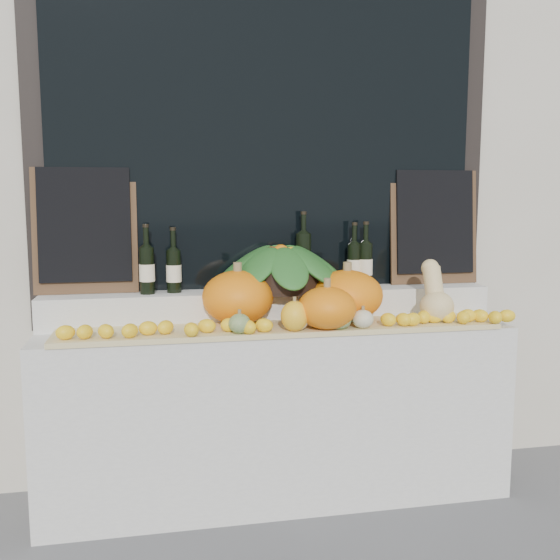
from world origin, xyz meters
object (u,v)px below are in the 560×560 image
at_px(wine_bottle_tall, 303,260).
at_px(pumpkin_left, 238,297).
at_px(pumpkin_right, 347,295).
at_px(produce_bowl, 281,267).
at_px(butternut_squash, 435,297).

bearing_deg(wine_bottle_tall, pumpkin_left, -152.27).
xyz_separation_m(pumpkin_left, wine_bottle_tall, (0.37, 0.20, 0.15)).
height_order(pumpkin_right, produce_bowl, produce_bowl).
bearing_deg(produce_bowl, butternut_squash, -21.06).
relative_size(produce_bowl, wine_bottle_tall, 1.78).
distance_m(pumpkin_right, wine_bottle_tall, 0.32).
distance_m(butternut_squash, wine_bottle_tall, 0.69).
xyz_separation_m(pumpkin_left, pumpkin_right, (0.54, -0.02, -0.00)).
bearing_deg(butternut_squash, produce_bowl, 158.94).
xyz_separation_m(butternut_squash, wine_bottle_tall, (-0.60, 0.32, 0.16)).
bearing_deg(butternut_squash, wine_bottle_tall, 152.10).
relative_size(pumpkin_left, wine_bottle_tall, 0.86).
bearing_deg(pumpkin_left, pumpkin_right, -2.01).
bearing_deg(pumpkin_right, pumpkin_left, 177.99).
relative_size(pumpkin_right, produce_bowl, 0.50).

